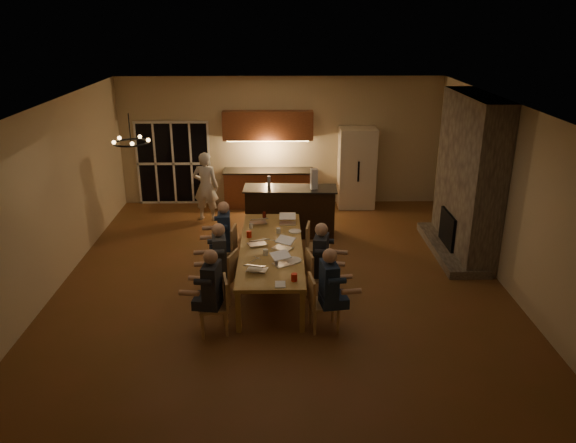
# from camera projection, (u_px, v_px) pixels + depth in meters

# --- Properties ---
(floor) EXTENTS (9.00, 9.00, 0.00)m
(floor) POSITION_uv_depth(u_px,v_px,m) (282.00, 279.00, 10.39)
(floor) COLOR brown
(floor) RESTS_ON ground
(back_wall) EXTENTS (8.00, 0.04, 3.20)m
(back_wall) POSITION_uv_depth(u_px,v_px,m) (280.00, 141.00, 14.07)
(back_wall) COLOR #C7AD8C
(back_wall) RESTS_ON ground
(left_wall) EXTENTS (0.04, 9.00, 3.20)m
(left_wall) POSITION_uv_depth(u_px,v_px,m) (51.00, 198.00, 9.77)
(left_wall) COLOR #C7AD8C
(left_wall) RESTS_ON ground
(right_wall) EXTENTS (0.04, 9.00, 3.20)m
(right_wall) POSITION_uv_depth(u_px,v_px,m) (509.00, 196.00, 9.90)
(right_wall) COLOR #C7AD8C
(right_wall) RESTS_ON ground
(ceiling) EXTENTS (8.00, 9.00, 0.04)m
(ceiling) POSITION_uv_depth(u_px,v_px,m) (281.00, 104.00, 9.27)
(ceiling) COLOR white
(ceiling) RESTS_ON back_wall
(french_doors) EXTENTS (1.86, 0.08, 2.10)m
(french_doors) POSITION_uv_depth(u_px,v_px,m) (174.00, 163.00, 14.17)
(french_doors) COLOR black
(french_doors) RESTS_ON ground
(fireplace) EXTENTS (0.58, 2.50, 3.20)m
(fireplace) POSITION_uv_depth(u_px,v_px,m) (469.00, 177.00, 11.02)
(fireplace) COLOR #6D6455
(fireplace) RESTS_ON ground
(kitchenette) EXTENTS (2.24, 0.68, 2.40)m
(kitchenette) POSITION_uv_depth(u_px,v_px,m) (268.00, 160.00, 13.90)
(kitchenette) COLOR brown
(kitchenette) RESTS_ON ground
(refrigerator) EXTENTS (0.90, 0.68, 2.00)m
(refrigerator) POSITION_uv_depth(u_px,v_px,m) (357.00, 168.00, 13.96)
(refrigerator) COLOR beige
(refrigerator) RESTS_ON ground
(dining_table) EXTENTS (1.10, 3.36, 0.75)m
(dining_table) POSITION_uv_depth(u_px,v_px,m) (271.00, 265.00, 10.07)
(dining_table) COLOR #A68342
(dining_table) RESTS_ON ground
(bar_island) EXTENTS (2.05, 0.77, 1.08)m
(bar_island) POSITION_uv_depth(u_px,v_px,m) (290.00, 211.00, 12.29)
(bar_island) COLOR black
(bar_island) RESTS_ON ground
(chair_left_near) EXTENTS (0.51, 0.51, 0.89)m
(chair_left_near) POSITION_uv_depth(u_px,v_px,m) (213.00, 306.00, 8.53)
(chair_left_near) COLOR tan
(chair_left_near) RESTS_ON ground
(chair_left_mid) EXTENTS (0.55, 0.55, 0.89)m
(chair_left_mid) POSITION_uv_depth(u_px,v_px,m) (223.00, 275.00, 9.52)
(chair_left_mid) COLOR tan
(chair_left_mid) RESTS_ON ground
(chair_left_far) EXTENTS (0.49, 0.49, 0.89)m
(chair_left_far) POSITION_uv_depth(u_px,v_px,m) (224.00, 249.00, 10.59)
(chair_left_far) COLOR tan
(chair_left_far) RESTS_ON ground
(chair_right_near) EXTENTS (0.50, 0.50, 0.89)m
(chair_right_near) POSITION_uv_depth(u_px,v_px,m) (324.00, 303.00, 8.63)
(chair_right_near) COLOR tan
(chair_right_near) RESTS_ON ground
(chair_right_mid) EXTENTS (0.52, 0.52, 0.89)m
(chair_right_mid) POSITION_uv_depth(u_px,v_px,m) (321.00, 276.00, 9.51)
(chair_right_mid) COLOR tan
(chair_right_mid) RESTS_ON ground
(chair_right_far) EXTENTS (0.50, 0.50, 0.89)m
(chair_right_far) POSITION_uv_depth(u_px,v_px,m) (318.00, 247.00, 10.67)
(chair_right_far) COLOR tan
(chair_right_far) RESTS_ON ground
(person_left_near) EXTENTS (0.68, 0.68, 1.38)m
(person_left_near) POSITION_uv_depth(u_px,v_px,m) (212.00, 292.00, 8.43)
(person_left_near) COLOR #21252B
(person_left_near) RESTS_ON ground
(person_right_near) EXTENTS (0.69, 0.69, 1.38)m
(person_right_near) POSITION_uv_depth(u_px,v_px,m) (329.00, 291.00, 8.46)
(person_right_near) COLOR #1D314A
(person_right_near) RESTS_ON ground
(person_left_mid) EXTENTS (0.68, 0.68, 1.38)m
(person_left_mid) POSITION_uv_depth(u_px,v_px,m) (220.00, 262.00, 9.45)
(person_left_mid) COLOR #33373D
(person_left_mid) RESTS_ON ground
(person_right_mid) EXTENTS (0.71, 0.71, 1.38)m
(person_right_mid) POSITION_uv_depth(u_px,v_px,m) (321.00, 261.00, 9.47)
(person_right_mid) COLOR #21252B
(person_right_mid) RESTS_ON ground
(person_left_far) EXTENTS (0.63, 0.63, 1.38)m
(person_left_far) POSITION_uv_depth(u_px,v_px,m) (225.00, 237.00, 10.51)
(person_left_far) COLOR #1D314A
(person_left_far) RESTS_ON ground
(standing_person) EXTENTS (0.65, 0.48, 1.64)m
(standing_person) POSITION_uv_depth(u_px,v_px,m) (206.00, 186.00, 13.09)
(standing_person) COLOR silver
(standing_person) RESTS_ON ground
(chandelier) EXTENTS (0.56, 0.56, 0.03)m
(chandelier) POSITION_uv_depth(u_px,v_px,m) (131.00, 143.00, 8.65)
(chandelier) COLOR black
(chandelier) RESTS_ON ceiling
(laptop_a) EXTENTS (0.38, 0.35, 0.23)m
(laptop_a) POSITION_uv_depth(u_px,v_px,m) (257.00, 263.00, 8.98)
(laptop_a) COLOR silver
(laptop_a) RESTS_ON dining_table
(laptop_b) EXTENTS (0.41, 0.40, 0.23)m
(laptop_b) POSITION_uv_depth(u_px,v_px,m) (284.00, 258.00, 9.18)
(laptop_b) COLOR silver
(laptop_b) RESTS_ON dining_table
(laptop_c) EXTENTS (0.40, 0.38, 0.23)m
(laptop_c) POSITION_uv_depth(u_px,v_px,m) (257.00, 238.00, 9.97)
(laptop_c) COLOR silver
(laptop_c) RESTS_ON dining_table
(laptop_d) EXTENTS (0.42, 0.40, 0.23)m
(laptop_d) POSITION_uv_depth(u_px,v_px,m) (282.00, 243.00, 9.79)
(laptop_d) COLOR silver
(laptop_d) RESTS_ON dining_table
(laptop_e) EXTENTS (0.38, 0.35, 0.23)m
(laptop_e) POSITION_uv_depth(u_px,v_px,m) (258.00, 217.00, 10.99)
(laptop_e) COLOR silver
(laptop_e) RESTS_ON dining_table
(laptop_f) EXTENTS (0.32, 0.29, 0.23)m
(laptop_f) POSITION_uv_depth(u_px,v_px,m) (288.00, 218.00, 10.94)
(laptop_f) COLOR silver
(laptop_f) RESTS_ON dining_table
(mug_front) EXTENTS (0.09, 0.09, 0.10)m
(mug_front) POSITION_uv_depth(u_px,v_px,m) (266.00, 252.00, 9.56)
(mug_front) COLOR white
(mug_front) RESTS_ON dining_table
(mug_mid) EXTENTS (0.08, 0.08, 0.10)m
(mug_mid) POSITION_uv_depth(u_px,v_px,m) (278.00, 231.00, 10.50)
(mug_mid) COLOR white
(mug_mid) RESTS_ON dining_table
(mug_back) EXTENTS (0.08, 0.08, 0.10)m
(mug_back) POSITION_uv_depth(u_px,v_px,m) (251.00, 226.00, 10.74)
(mug_back) COLOR white
(mug_back) RESTS_ON dining_table
(redcup_near) EXTENTS (0.10, 0.10, 0.12)m
(redcup_near) POSITION_uv_depth(u_px,v_px,m) (294.00, 277.00, 8.63)
(redcup_near) COLOR red
(redcup_near) RESTS_ON dining_table
(redcup_mid) EXTENTS (0.09, 0.09, 0.12)m
(redcup_mid) POSITION_uv_depth(u_px,v_px,m) (249.00, 234.00, 10.31)
(redcup_mid) COLOR red
(redcup_mid) RESTS_ON dining_table
(can_silver) EXTENTS (0.06, 0.06, 0.12)m
(can_silver) POSITION_uv_depth(u_px,v_px,m) (276.00, 259.00, 9.28)
(can_silver) COLOR #B2B2B7
(can_silver) RESTS_ON dining_table
(can_cola) EXTENTS (0.07, 0.07, 0.12)m
(can_cola) POSITION_uv_depth(u_px,v_px,m) (264.00, 215.00, 11.30)
(can_cola) COLOR #3F0F0C
(can_cola) RESTS_ON dining_table
(plate_near) EXTENTS (0.27, 0.27, 0.02)m
(plate_near) POSITION_uv_depth(u_px,v_px,m) (293.00, 260.00, 9.35)
(plate_near) COLOR white
(plate_near) RESTS_ON dining_table
(plate_left) EXTENTS (0.25, 0.25, 0.02)m
(plate_left) POSITION_uv_depth(u_px,v_px,m) (255.00, 269.00, 9.01)
(plate_left) COLOR white
(plate_left) RESTS_ON dining_table
(plate_far) EXTENTS (0.24, 0.24, 0.02)m
(plate_far) POSITION_uv_depth(u_px,v_px,m) (295.00, 231.00, 10.58)
(plate_far) COLOR white
(plate_far) RESTS_ON dining_table
(notepad) EXTENTS (0.16, 0.22, 0.01)m
(notepad) POSITION_uv_depth(u_px,v_px,m) (280.00, 284.00, 8.52)
(notepad) COLOR white
(notepad) RESTS_ON dining_table
(bar_bottle) EXTENTS (0.07, 0.07, 0.24)m
(bar_bottle) POSITION_uv_depth(u_px,v_px,m) (269.00, 182.00, 12.13)
(bar_bottle) COLOR #99999E
(bar_bottle) RESTS_ON bar_island
(bar_blender) EXTENTS (0.16, 0.16, 0.44)m
(bar_blender) POSITION_uv_depth(u_px,v_px,m) (314.00, 179.00, 11.97)
(bar_blender) COLOR silver
(bar_blender) RESTS_ON bar_island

